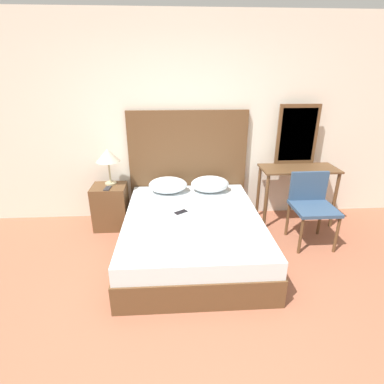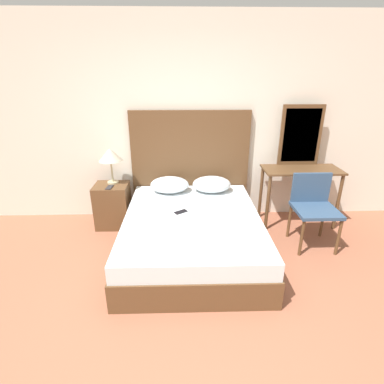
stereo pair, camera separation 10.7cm
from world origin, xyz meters
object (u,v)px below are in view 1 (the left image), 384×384
phone_on_bed (181,212)px  phone_on_nightstand (107,188)px  bed (193,234)px  chair (312,202)px  table_lamp (108,156)px  vanity_desk (298,178)px  nightstand (111,206)px

phone_on_bed → phone_on_nightstand: size_ratio=1.05×
bed → chair: bearing=7.3°
phone_on_bed → chair: bearing=3.5°
phone_on_nightstand → chair: chair is taller
table_lamp → chair: size_ratio=0.55×
phone_on_nightstand → vanity_desk: size_ratio=0.15×
table_lamp → vanity_desk: bearing=-1.9°
nightstand → vanity_desk: vanity_desk is taller
phone_on_bed → nightstand: (-0.93, 0.61, -0.19)m
nightstand → phone_on_nightstand: size_ratio=3.81×
table_lamp → phone_on_nightstand: bearing=-93.3°
nightstand → table_lamp: 0.68m
bed → table_lamp: bearing=143.3°
table_lamp → nightstand: bearing=-102.6°
phone_on_nightstand → nightstand: bearing=94.3°
bed → vanity_desk: (1.47, 0.70, 0.41)m
bed → phone_on_bed: 0.29m
bed → phone_on_bed: bearing=144.9°
bed → nightstand: bearing=146.5°
nightstand → vanity_desk: (2.54, -0.00, 0.35)m
phone_on_bed → vanity_desk: vanity_desk is taller
bed → phone_on_bed: (-0.13, 0.09, 0.25)m
nightstand → chair: (2.53, -0.51, 0.22)m
nightstand → phone_on_bed: bearing=-33.2°
phone_on_bed → nightstand: size_ratio=0.27×
phone_on_bed → table_lamp: size_ratio=0.34×
table_lamp → phone_on_nightstand: 0.41m
table_lamp → chair: bearing=-13.3°
phone_on_bed → nightstand: bearing=146.8°
nightstand → bed: bearing=-33.5°
phone_on_bed → table_lamp: (-0.92, 0.69, 0.49)m
bed → chair: (1.46, 0.19, 0.28)m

